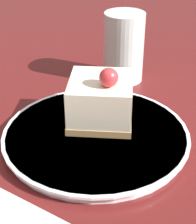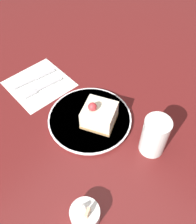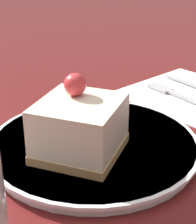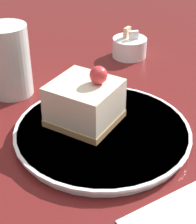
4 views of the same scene
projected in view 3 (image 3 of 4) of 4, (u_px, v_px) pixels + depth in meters
ground_plane at (112, 144)px, 0.50m from camera, size 4.00×4.00×0.00m
plate at (94, 144)px, 0.48m from camera, size 0.27×0.27×0.01m
cake_slice at (79, 126)px, 0.44m from camera, size 0.12×0.12×0.09m
napkin at (192, 94)px, 0.65m from camera, size 0.23×0.23×0.00m
fork at (176, 94)px, 0.65m from camera, size 0.05×0.15×0.00m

